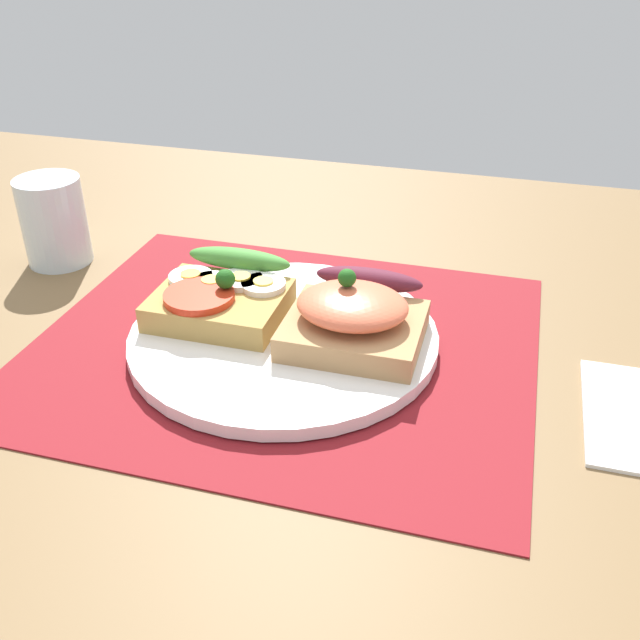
{
  "coord_description": "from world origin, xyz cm",
  "views": [
    {
      "loc": [
        16.07,
        -46.26,
        31.54
      ],
      "look_at": [
        3.0,
        0.0,
        2.87
      ],
      "focal_mm": 40.68,
      "sensor_mm": 36.0,
      "label": 1
    }
  ],
  "objects_px": {
    "plate": "(284,337)",
    "drinking_glass": "(54,221)",
    "sandwich_egg_tomato": "(222,295)",
    "sandwich_salmon": "(355,315)"
  },
  "relations": [
    {
      "from": "sandwich_egg_tomato",
      "to": "drinking_glass",
      "type": "distance_m",
      "value": 0.21
    },
    {
      "from": "plate",
      "to": "sandwich_salmon",
      "type": "bearing_deg",
      "value": 5.46
    },
    {
      "from": "drinking_glass",
      "to": "sandwich_salmon",
      "type": "bearing_deg",
      "value": -14.51
    },
    {
      "from": "sandwich_salmon",
      "to": "drinking_glass",
      "type": "relative_size",
      "value": 1.25
    },
    {
      "from": "plate",
      "to": "drinking_glass",
      "type": "height_order",
      "value": "drinking_glass"
    },
    {
      "from": "plate",
      "to": "drinking_glass",
      "type": "bearing_deg",
      "value": 161.44
    },
    {
      "from": "sandwich_egg_tomato",
      "to": "sandwich_salmon",
      "type": "height_order",
      "value": "sandwich_salmon"
    },
    {
      "from": "sandwich_salmon",
      "to": "drinking_glass",
      "type": "distance_m",
      "value": 0.33
    },
    {
      "from": "sandwich_egg_tomato",
      "to": "drinking_glass",
      "type": "height_order",
      "value": "drinking_glass"
    },
    {
      "from": "plate",
      "to": "drinking_glass",
      "type": "distance_m",
      "value": 0.28
    }
  ]
}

